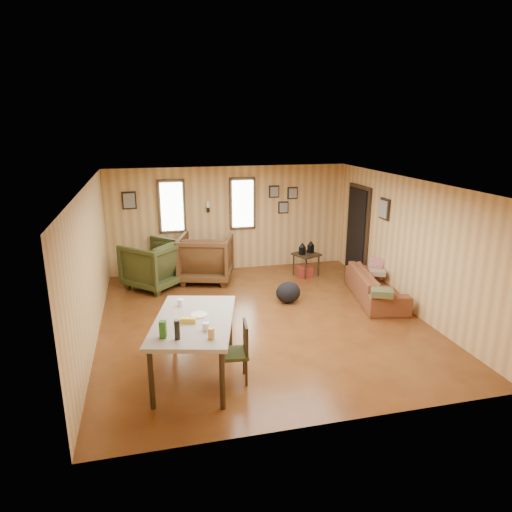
{
  "coord_description": "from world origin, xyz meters",
  "views": [
    {
      "loc": [
        -1.83,
        -7.18,
        3.34
      ],
      "look_at": [
        0.0,
        0.4,
        1.05
      ],
      "focal_mm": 32.0,
      "sensor_mm": 36.0,
      "label": 1
    }
  ],
  "objects_px": {
    "recliner_brown": "(206,256)",
    "end_table": "(158,264)",
    "sofa": "(376,281)",
    "side_table": "(306,253)",
    "dining_table": "(194,325)",
    "recliner_green": "(154,262)"
  },
  "relations": [
    {
      "from": "sofa",
      "to": "recliner_brown",
      "type": "xyz_separation_m",
      "value": [
        -3.07,
        1.89,
        0.18
      ]
    },
    {
      "from": "recliner_green",
      "to": "dining_table",
      "type": "height_order",
      "value": "dining_table"
    },
    {
      "from": "end_table",
      "to": "sofa",
      "type": "bearing_deg",
      "value": -26.73
    },
    {
      "from": "end_table",
      "to": "side_table",
      "type": "height_order",
      "value": "side_table"
    },
    {
      "from": "sofa",
      "to": "end_table",
      "type": "bearing_deg",
      "value": 74.57
    },
    {
      "from": "recliner_green",
      "to": "sofa",
      "type": "bearing_deg",
      "value": 111.85
    },
    {
      "from": "sofa",
      "to": "dining_table",
      "type": "xyz_separation_m",
      "value": [
        -3.75,
        -2.04,
        0.4
      ]
    },
    {
      "from": "recliner_brown",
      "to": "end_table",
      "type": "distance_m",
      "value": 1.05
    },
    {
      "from": "recliner_brown",
      "to": "end_table",
      "type": "relative_size",
      "value": 1.6
    },
    {
      "from": "recliner_green",
      "to": "end_table",
      "type": "relative_size",
      "value": 1.52
    },
    {
      "from": "sofa",
      "to": "dining_table",
      "type": "relative_size",
      "value": 1.04
    },
    {
      "from": "recliner_brown",
      "to": "side_table",
      "type": "relative_size",
      "value": 1.42
    },
    {
      "from": "recliner_brown",
      "to": "dining_table",
      "type": "distance_m",
      "value": 4.0
    },
    {
      "from": "recliner_green",
      "to": "end_table",
      "type": "bearing_deg",
      "value": -151.67
    },
    {
      "from": "sofa",
      "to": "recliner_green",
      "type": "relative_size",
      "value": 1.81
    },
    {
      "from": "side_table",
      "to": "dining_table",
      "type": "bearing_deg",
      "value": -127.98
    },
    {
      "from": "recliner_brown",
      "to": "recliner_green",
      "type": "distance_m",
      "value": 1.12
    },
    {
      "from": "recliner_brown",
      "to": "dining_table",
      "type": "bearing_deg",
      "value": 97.1
    },
    {
      "from": "recliner_brown",
      "to": "dining_table",
      "type": "relative_size",
      "value": 0.6
    },
    {
      "from": "sofa",
      "to": "recliner_brown",
      "type": "bearing_deg",
      "value": 69.66
    },
    {
      "from": "recliner_brown",
      "to": "recliner_green",
      "type": "xyz_separation_m",
      "value": [
        -1.11,
        -0.15,
        -0.03
      ]
    },
    {
      "from": "recliner_brown",
      "to": "recliner_green",
      "type": "bearing_deg",
      "value": 24.46
    }
  ]
}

